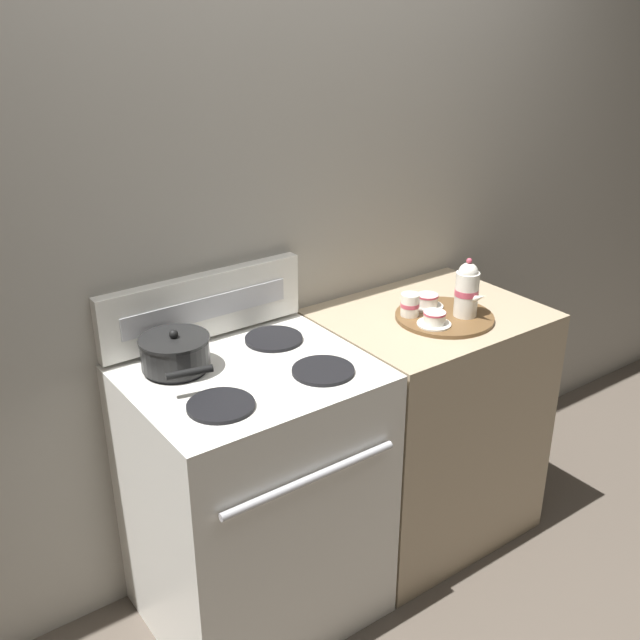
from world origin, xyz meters
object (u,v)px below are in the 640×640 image
Objects in this scene: serving_tray at (444,317)px; teapot at (467,289)px; saucepan at (175,352)px; teacup_right at (434,318)px; teacup_left at (427,301)px; creamer_jug at (410,305)px; stove at (255,495)px.

teapot is at bearing -37.29° from serving_tray.
saucepan is 0.87m from teacup_right.
serving_tray is 0.13m from teapot.
teacup_right is (-0.09, -0.13, 0.00)m from teacup_left.
teacup_left is at bearing 112.41° from teapot.
creamer_jug is at bearing 95.87° from teacup_right.
teacup_right is at bearing -8.76° from stove.
teapot reaches higher than creamer_jug.
teapot reaches higher than teacup_right.
stove is 8.04× the size of teacup_left.
serving_tray is at bearing -12.14° from saucepan.
stove is 11.82× the size of creamer_jug.
creamer_jug is at bearing -169.76° from teacup_left.
teapot is (0.98, -0.24, 0.05)m from saucepan.
stove is 2.72× the size of serving_tray.
teacup_right is (-0.14, 0.01, -0.07)m from teapot.
saucepan is 0.95m from serving_tray.
teapot reaches higher than stove.
stove is at bearing 172.43° from teapot.
serving_tray is 4.35× the size of creamer_jug.
stove is 0.99m from teapot.
serving_tray is (0.93, -0.20, -0.05)m from saucepan.
teacup_left is (0.75, 0.03, 0.50)m from stove.
serving_tray is 0.10m from teacup_left.
saucepan reaches higher than serving_tray.
teapot is 1.81× the size of teacup_right.
saucepan is at bearing 142.42° from stove.
saucepan is 1.42× the size of teapot.
teapot is (0.81, -0.11, 0.57)m from stove.
teacup_right is (0.84, -0.24, -0.02)m from saucepan.
teacup_right is at bearing -156.56° from serving_tray.
saucepan is 3.77× the size of creamer_jug.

